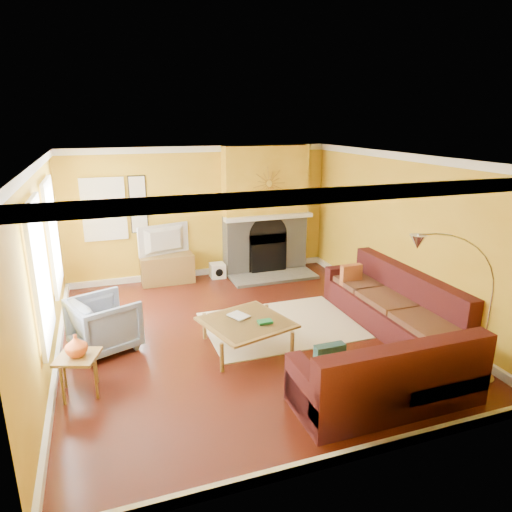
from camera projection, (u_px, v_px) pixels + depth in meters
name	position (u px, v px, depth m)	size (l,w,h in m)	color
floor	(246.00, 334.00, 7.14)	(5.50, 6.00, 0.02)	#591F12
ceiling	(244.00, 157.00, 6.36)	(5.50, 6.00, 0.02)	white
wall_back	(201.00, 213.00, 9.47)	(5.50, 0.02, 2.70)	gold
wall_front	(349.00, 340.00, 4.03)	(5.50, 0.02, 2.70)	gold
wall_left	(42.00, 270.00, 5.88)	(0.02, 6.00, 2.70)	gold
wall_right	(402.00, 235.00, 7.62)	(0.02, 6.00, 2.70)	gold
baseboard	(246.00, 330.00, 7.12)	(5.50, 6.00, 0.12)	white
crown_molding	(244.00, 162.00, 6.38)	(5.50, 6.00, 0.12)	white
window_left_near	(51.00, 235.00, 7.03)	(0.06, 1.22, 1.72)	white
window_left_far	(39.00, 273.00, 5.31)	(0.06, 1.22, 1.72)	white
window_back	(104.00, 209.00, 8.77)	(0.82, 0.06, 1.22)	white
wall_art	(138.00, 205.00, 8.97)	(0.34, 0.04, 1.14)	white
fireplace	(265.00, 210.00, 9.71)	(1.80, 0.40, 2.70)	gray
mantel	(269.00, 217.00, 9.52)	(1.92, 0.22, 0.08)	white
hearth	(274.00, 277.00, 9.59)	(1.80, 0.70, 0.06)	gray
sunburst	(269.00, 183.00, 9.32)	(0.70, 0.04, 0.70)	olive
rug	(281.00, 325.00, 7.40)	(2.40, 1.80, 0.02)	beige
sectional_sofa	(351.00, 317.00, 6.63)	(2.85, 3.64, 0.90)	#471719
coffee_table	(246.00, 334.00, 6.61)	(1.12, 1.12, 0.44)	white
media_console	(167.00, 269.00, 9.29)	(1.05, 0.47, 0.58)	olive
tv	(166.00, 240.00, 9.11)	(1.07, 0.14, 0.62)	black
subwoofer	(217.00, 270.00, 9.62)	(0.30, 0.30, 0.30)	white
armchair	(104.00, 324.00, 6.56)	(0.84, 0.86, 0.78)	slate
side_table	(80.00, 374.00, 5.52)	(0.46, 0.46, 0.51)	olive
vase	(76.00, 345.00, 5.40)	(0.26, 0.26, 0.27)	orange
book	(233.00, 318.00, 6.59)	(0.22, 0.30, 0.03)	white
arc_lamp	(455.00, 314.00, 5.40)	(1.29, 0.36, 2.01)	silver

